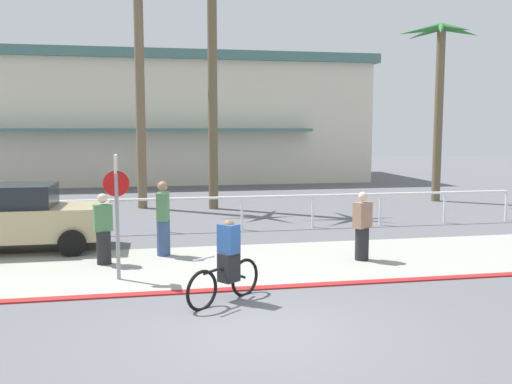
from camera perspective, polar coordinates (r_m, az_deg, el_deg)
The scene contains 14 objects.
ground_plane at distance 18.46m, azimuth -5.62°, elevation -3.14°, with size 80.00×80.00×0.00m, color #5B5B60.
sidewalk_strip at distance 12.81m, azimuth -3.27°, elevation -7.39°, with size 44.00×4.00×0.02m, color #9E9E93.
curb_paint at distance 10.89m, azimuth -1.88°, elevation -9.85°, with size 44.00×0.24×0.03m, color maroon.
building_backdrop at distance 34.96m, azimuth -11.33°, elevation 7.27°, with size 26.07×11.08×7.21m.
rail_fence at distance 16.86m, azimuth -5.20°, elevation -1.19°, with size 20.22×0.08×1.04m.
stop_sign_bike_lane at distance 11.58m, azimuth -14.01°, elevation -0.66°, with size 0.52×0.56×2.56m.
palm_tree_2 at distance 22.26m, azimuth -11.75°, elevation 14.69°, with size 2.68×3.43×8.95m.
palm_tree_3 at distance 21.84m, azimuth -4.51°, elevation 17.18°, with size 3.52×3.29×9.55m.
palm_tree_4 at distance 25.06m, azimuth 18.14°, elevation 11.53°, with size 3.60×3.03×7.41m.
car_tan_1 at distance 15.26m, azimuth -23.33°, elevation -2.37°, with size 4.40×2.02×1.69m.
cyclist_black_0 at distance 10.06m, azimuth -2.98°, elevation -7.24°, with size 1.46×1.19×1.50m.
pedestrian_0 at distance 13.11m, azimuth -15.29°, elevation -3.98°, with size 0.45×0.38×1.63m.
pedestrian_1 at distance 13.28m, azimuth 10.77°, elevation -3.75°, with size 0.48×0.43×1.62m.
pedestrian_2 at distance 13.66m, azimuth -9.43°, elevation -2.98°, with size 0.37×0.44×1.82m.
Camera 1 is at (-1.60, -8.13, 3.08)m, focal length 39.27 mm.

